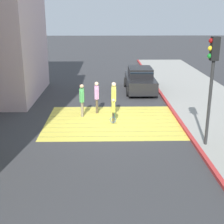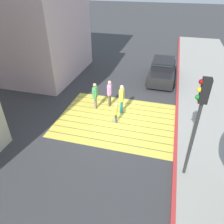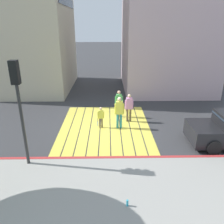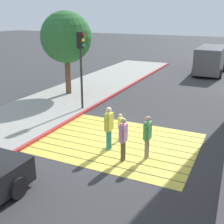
{
  "view_description": "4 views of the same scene",
  "coord_description": "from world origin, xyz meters",
  "px_view_note": "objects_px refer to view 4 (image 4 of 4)",
  "views": [
    {
      "loc": [
        0.31,
        14.26,
        5.04
      ],
      "look_at": [
        0.03,
        0.86,
        0.76
      ],
      "focal_mm": 49.88,
      "sensor_mm": 36.0,
      "label": 1
    },
    {
      "loc": [
        -2.37,
        9.66,
        6.9
      ],
      "look_at": [
        0.1,
        0.58,
        0.85
      ],
      "focal_mm": 34.6,
      "sensor_mm": 36.0,
      "label": 2
    },
    {
      "loc": [
        -11.55,
        -0.17,
        5.43
      ],
      "look_at": [
        -0.67,
        -0.37,
        1.17
      ],
      "focal_mm": 36.7,
      "sensor_mm": 36.0,
      "label": 3
    },
    {
      "loc": [
        4.57,
        -10.34,
        5.21
      ],
      "look_at": [
        -0.5,
        0.38,
        1.17
      ],
      "focal_mm": 47.2,
      "sensor_mm": 36.0,
      "label": 4
    }
  ],
  "objects_px": {
    "pedestrian_adult_lead": "(109,125)",
    "pedestrian_adult_side": "(123,136)",
    "pedestrian_child_with_racket": "(120,126)",
    "traffic_light_corner": "(81,55)",
    "van_down_street": "(210,59)",
    "pedestrian_adult_trailing": "(147,134)",
    "street_tree": "(67,39)"
  },
  "relations": [
    {
      "from": "pedestrian_adult_lead",
      "to": "pedestrian_adult_trailing",
      "type": "bearing_deg",
      "value": -1.98
    },
    {
      "from": "traffic_light_corner",
      "to": "street_tree",
      "type": "xyz_separation_m",
      "value": [
        -2.38,
        2.34,
        0.59
      ]
    },
    {
      "from": "pedestrian_adult_trailing",
      "to": "pedestrian_child_with_racket",
      "type": "relative_size",
      "value": 1.39
    },
    {
      "from": "traffic_light_corner",
      "to": "pedestrian_child_with_racket",
      "type": "bearing_deg",
      "value": -38.64
    },
    {
      "from": "van_down_street",
      "to": "pedestrian_adult_trailing",
      "type": "distance_m",
      "value": 17.44
    },
    {
      "from": "pedestrian_child_with_racket",
      "to": "traffic_light_corner",
      "type": "bearing_deg",
      "value": 141.36
    },
    {
      "from": "pedestrian_adult_side",
      "to": "pedestrian_child_with_racket",
      "type": "distance_m",
      "value": 1.84
    },
    {
      "from": "pedestrian_adult_side",
      "to": "pedestrian_adult_trailing",
      "type": "bearing_deg",
      "value": 37.17
    },
    {
      "from": "street_tree",
      "to": "pedestrian_child_with_racket",
      "type": "relative_size",
      "value": 4.42
    },
    {
      "from": "traffic_light_corner",
      "to": "pedestrian_child_with_racket",
      "type": "xyz_separation_m",
      "value": [
        3.54,
        -2.83,
        -2.37
      ]
    },
    {
      "from": "street_tree",
      "to": "pedestrian_adult_side",
      "type": "distance_m",
      "value": 9.93
    },
    {
      "from": "pedestrian_adult_lead",
      "to": "pedestrian_adult_trailing",
      "type": "height_order",
      "value": "pedestrian_adult_lead"
    },
    {
      "from": "pedestrian_adult_trailing",
      "to": "pedestrian_adult_side",
      "type": "relative_size",
      "value": 1.0
    },
    {
      "from": "pedestrian_adult_lead",
      "to": "street_tree",
      "type": "bearing_deg",
      "value": 133.51
    },
    {
      "from": "pedestrian_adult_side",
      "to": "pedestrian_child_with_racket",
      "type": "relative_size",
      "value": 1.39
    },
    {
      "from": "pedestrian_child_with_racket",
      "to": "pedestrian_adult_lead",
      "type": "bearing_deg",
      "value": -92.85
    },
    {
      "from": "van_down_street",
      "to": "street_tree",
      "type": "height_order",
      "value": "street_tree"
    },
    {
      "from": "traffic_light_corner",
      "to": "pedestrian_adult_lead",
      "type": "distance_m",
      "value": 5.56
    },
    {
      "from": "traffic_light_corner",
      "to": "pedestrian_adult_trailing",
      "type": "bearing_deg",
      "value": -37.48
    },
    {
      "from": "pedestrian_adult_lead",
      "to": "pedestrian_adult_side",
      "type": "distance_m",
      "value": 1.06
    },
    {
      "from": "van_down_street",
      "to": "traffic_light_corner",
      "type": "xyz_separation_m",
      "value": [
        -4.91,
        -13.54,
        1.76
      ]
    },
    {
      "from": "pedestrian_adult_lead",
      "to": "traffic_light_corner",
      "type": "bearing_deg",
      "value": 132.22
    },
    {
      "from": "street_tree",
      "to": "pedestrian_adult_lead",
      "type": "height_order",
      "value": "street_tree"
    },
    {
      "from": "traffic_light_corner",
      "to": "pedestrian_adult_side",
      "type": "xyz_separation_m",
      "value": [
        4.36,
        -4.45,
        -2.06
      ]
    },
    {
      "from": "pedestrian_child_with_racket",
      "to": "van_down_street",
      "type": "bearing_deg",
      "value": 85.2
    },
    {
      "from": "van_down_street",
      "to": "street_tree",
      "type": "distance_m",
      "value": 13.57
    },
    {
      "from": "traffic_light_corner",
      "to": "street_tree",
      "type": "distance_m",
      "value": 3.39
    },
    {
      "from": "pedestrian_adult_lead",
      "to": "pedestrian_adult_side",
      "type": "height_order",
      "value": "pedestrian_adult_lead"
    },
    {
      "from": "traffic_light_corner",
      "to": "pedestrian_child_with_racket",
      "type": "relative_size",
      "value": 3.52
    },
    {
      "from": "traffic_light_corner",
      "to": "pedestrian_adult_lead",
      "type": "height_order",
      "value": "traffic_light_corner"
    },
    {
      "from": "pedestrian_adult_lead",
      "to": "van_down_street",
      "type": "bearing_deg",
      "value": 85.31
    },
    {
      "from": "traffic_light_corner",
      "to": "pedestrian_adult_trailing",
      "type": "xyz_separation_m",
      "value": [
        5.08,
        -3.9,
        -2.06
      ]
    }
  ]
}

